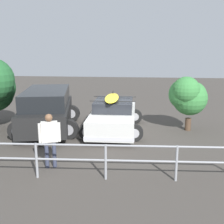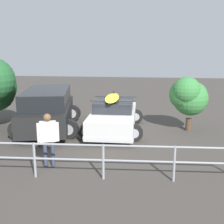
{
  "view_description": "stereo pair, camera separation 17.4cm",
  "coord_description": "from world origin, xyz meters",
  "px_view_note": "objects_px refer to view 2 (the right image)",
  "views": [
    {
      "loc": [
        -1.19,
        11.01,
        3.45
      ],
      "look_at": [
        -0.12,
        0.29,
        0.95
      ],
      "focal_mm": 45.0,
      "sensor_mm": 36.0,
      "label": 1
    },
    {
      "loc": [
        -1.36,
        10.99,
        3.45
      ],
      "look_at": [
        -0.12,
        0.29,
        0.95
      ],
      "focal_mm": 45.0,
      "sensor_mm": 36.0,
      "label": 2
    }
  ],
  "objects_px": {
    "sedan_car": "(114,116)",
    "person_bystander": "(48,135)",
    "suv_car": "(48,109)",
    "bush_near_left": "(189,96)"
  },
  "relations": [
    {
      "from": "suv_car",
      "to": "bush_near_left",
      "type": "bearing_deg",
      "value": -175.83
    },
    {
      "from": "person_bystander",
      "to": "suv_car",
      "type": "bearing_deg",
      "value": -70.61
    },
    {
      "from": "person_bystander",
      "to": "bush_near_left",
      "type": "xyz_separation_m",
      "value": [
        -4.55,
        -4.2,
        0.54
      ]
    },
    {
      "from": "suv_car",
      "to": "person_bystander",
      "type": "xyz_separation_m",
      "value": [
        -1.33,
        3.77,
        0.07
      ]
    },
    {
      "from": "suv_car",
      "to": "sedan_car",
      "type": "bearing_deg",
      "value": -177.33
    },
    {
      "from": "sedan_car",
      "to": "person_bystander",
      "type": "bearing_deg",
      "value": 69.34
    },
    {
      "from": "sedan_car",
      "to": "bush_near_left",
      "type": "bearing_deg",
      "value": -174.48
    },
    {
      "from": "suv_car",
      "to": "person_bystander",
      "type": "relative_size",
      "value": 2.97
    },
    {
      "from": "sedan_car",
      "to": "suv_car",
      "type": "relative_size",
      "value": 0.86
    },
    {
      "from": "bush_near_left",
      "to": "suv_car",
      "type": "bearing_deg",
      "value": 4.17
    }
  ]
}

